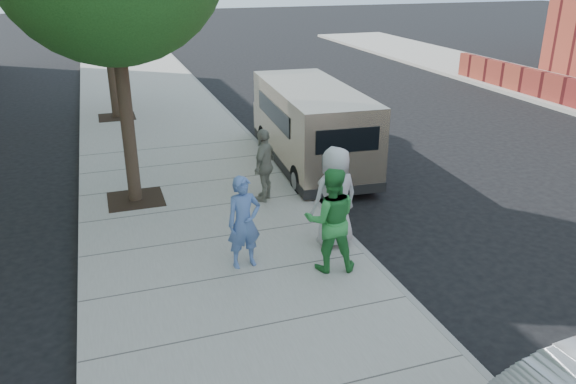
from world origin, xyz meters
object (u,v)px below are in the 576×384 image
object	(u,v)px
van	(310,125)
person_officer	(244,222)
person_green_shirt	(331,220)
person_striped_polo	(264,165)
person_gray_shirt	(335,197)
parking_meter	(330,177)

from	to	relation	value
van	person_officer	bearing A→B (deg)	-118.29
person_green_shirt	person_officer	bearing A→B (deg)	-8.54
person_officer	person_striped_polo	distance (m)	2.92
person_officer	person_green_shirt	distance (m)	1.45
person_gray_shirt	person_striped_polo	bearing A→B (deg)	-84.80
person_gray_shirt	person_striped_polo	world-z (taller)	person_gray_shirt
person_striped_polo	van	bearing A→B (deg)	177.38
van	person_officer	distance (m)	5.75
van	person_gray_shirt	size ratio (longest dim) A/B	3.11
person_officer	person_green_shirt	xyz separation A→B (m)	(1.34, -0.56, 0.09)
person_striped_polo	parking_meter	bearing A→B (deg)	56.84
parking_meter	person_officer	bearing A→B (deg)	178.10
person_gray_shirt	person_officer	bearing A→B (deg)	-0.78
parking_meter	person_green_shirt	bearing A→B (deg)	-133.80
parking_meter	person_gray_shirt	size ratio (longest dim) A/B	0.86
person_green_shirt	parking_meter	bearing A→B (deg)	-97.79
van	person_gray_shirt	xyz separation A→B (m)	(-1.29, -4.61, -0.03)
van	person_striped_polo	xyz separation A→B (m)	(-1.90, -2.18, -0.16)
parking_meter	person_striped_polo	size ratio (longest dim) A/B	1.00
parking_meter	person_striped_polo	distance (m)	2.16
parking_meter	person_officer	distance (m)	1.98
parking_meter	person_green_shirt	xyz separation A→B (m)	(-0.50, -1.22, -0.26)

